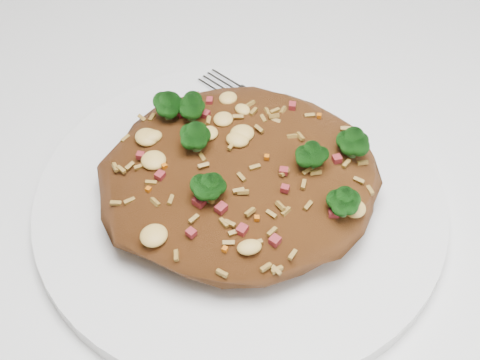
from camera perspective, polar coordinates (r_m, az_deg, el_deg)
name	(u,v)px	position (r m, az deg, el deg)	size (l,w,h in m)	color
dining_table	(304,293)	(0.56, 5.46, -9.57)	(1.20, 0.80, 0.75)	white
plate	(240,200)	(0.49, 0.00, -1.72)	(0.30, 0.30, 0.01)	white
fried_rice	(240,168)	(0.46, 0.04, 1.07)	(0.20, 0.18, 0.06)	brown
fork	(286,124)	(0.53, 3.92, 4.82)	(0.11, 0.14, 0.00)	silver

